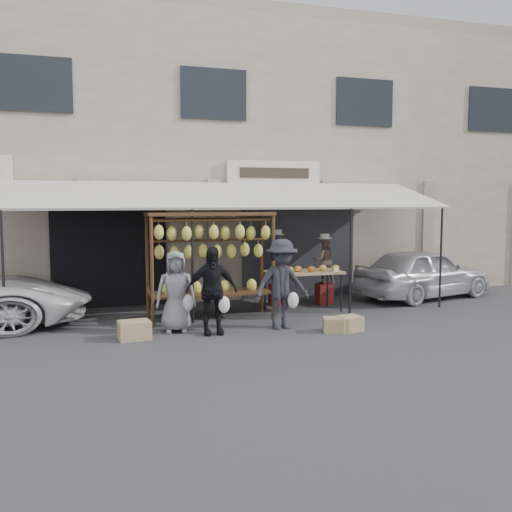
# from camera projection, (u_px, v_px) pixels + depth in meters

# --- Properties ---
(ground_plane) EXTENTS (90.00, 90.00, 0.00)m
(ground_plane) POSITION_uv_depth(u_px,v_px,m) (257.00, 332.00, 10.74)
(ground_plane) COLOR #2D2D30
(shophouse) EXTENTS (24.00, 6.15, 7.30)m
(shophouse) POSITION_uv_depth(u_px,v_px,m) (191.00, 160.00, 16.56)
(shophouse) COLOR #B4AB91
(shophouse) RESTS_ON ground_plane
(awning) EXTENTS (10.00, 2.35, 2.92)m
(awning) POSITION_uv_depth(u_px,v_px,m) (227.00, 196.00, 12.66)
(awning) COLOR beige
(awning) RESTS_ON ground_plane
(banana_rack) EXTENTS (2.60, 0.90, 2.24)m
(banana_rack) POSITION_uv_depth(u_px,v_px,m) (211.00, 244.00, 11.75)
(banana_rack) COLOR #32200F
(banana_rack) RESTS_ON ground_plane
(produce_table) EXTENTS (1.70, 0.90, 1.04)m
(produce_table) POSITION_uv_depth(u_px,v_px,m) (304.00, 272.00, 12.71)
(produce_table) COLOR #9E895E
(produce_table) RESTS_ON ground_plane
(vendor_left) EXTENTS (0.52, 0.43, 1.24)m
(vendor_left) POSITION_uv_depth(u_px,v_px,m) (277.00, 259.00, 13.48)
(vendor_left) COLOR #272C47
(vendor_left) RESTS_ON stool_left
(vendor_right) EXTENTS (0.62, 0.53, 1.12)m
(vendor_right) POSITION_uv_depth(u_px,v_px,m) (325.00, 260.00, 13.57)
(vendor_right) COLOR #705C57
(vendor_right) RESTS_ON stool_right
(customer_left) EXTENTS (0.79, 0.55, 1.54)m
(customer_left) POSITION_uv_depth(u_px,v_px,m) (176.00, 291.00, 10.70)
(customer_left) COLOR gray
(customer_left) RESTS_ON ground_plane
(customer_mid) EXTENTS (0.96, 0.41, 1.63)m
(customer_mid) POSITION_uv_depth(u_px,v_px,m) (212.00, 291.00, 10.50)
(customer_mid) COLOR black
(customer_mid) RESTS_ON ground_plane
(customer_right) EXTENTS (1.17, 0.73, 1.73)m
(customer_right) POSITION_uv_depth(u_px,v_px,m) (282.00, 284.00, 10.97)
(customer_right) COLOR #26262D
(customer_right) RESTS_ON ground_plane
(stool_left) EXTENTS (0.39, 0.39, 0.48)m
(stool_left) POSITION_uv_depth(u_px,v_px,m) (277.00, 295.00, 13.56)
(stool_left) COLOR maroon
(stool_left) RESTS_ON ground_plane
(stool_right) EXTENTS (0.38, 0.38, 0.49)m
(stool_right) POSITION_uv_depth(u_px,v_px,m) (324.00, 294.00, 13.64)
(stool_right) COLOR maroon
(stool_right) RESTS_ON ground_plane
(crate_near_a) EXTENTS (0.54, 0.47, 0.27)m
(crate_near_a) POSITION_uv_depth(u_px,v_px,m) (335.00, 325.00, 10.71)
(crate_near_a) COLOR tan
(crate_near_a) RESTS_ON ground_plane
(crate_near_b) EXTENTS (0.53, 0.44, 0.29)m
(crate_near_b) POSITION_uv_depth(u_px,v_px,m) (348.00, 324.00, 10.80)
(crate_near_b) COLOR tan
(crate_near_b) RESTS_ON ground_plane
(crate_far) EXTENTS (0.59, 0.47, 0.33)m
(crate_far) POSITION_uv_depth(u_px,v_px,m) (134.00, 330.00, 10.16)
(crate_far) COLOR tan
(crate_far) RESTS_ON ground_plane
(sedan) EXTENTS (4.04, 2.43, 1.29)m
(sedan) POSITION_uv_depth(u_px,v_px,m) (423.00, 273.00, 14.41)
(sedan) COLOR #B6B5BB
(sedan) RESTS_ON ground_plane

